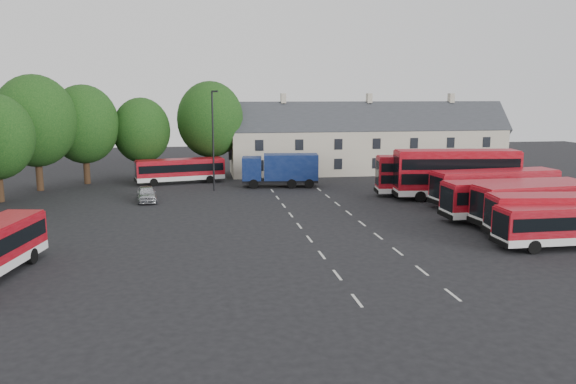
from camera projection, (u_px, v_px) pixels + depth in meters
name	position (u px, v px, depth m)	size (l,w,h in m)	color
ground	(304.00, 232.00, 41.17)	(140.00, 140.00, 0.00)	black
lane_markings	(331.00, 225.00, 43.50)	(5.15, 33.80, 0.01)	beige
treeline	(63.00, 128.00, 55.62)	(29.92, 32.59, 12.01)	black
terrace_houses	(368.00, 142.00, 71.85)	(35.70, 7.13, 10.06)	beige
bus_row_a	(571.00, 222.00, 36.76)	(10.02, 2.34, 2.83)	silver
bus_row_b	(572.00, 213.00, 38.56)	(11.60, 4.04, 3.21)	silver
bus_row_c	(548.00, 201.00, 42.41)	(12.01, 3.70, 3.34)	silver
bus_row_d	(514.00, 197.00, 44.62)	(11.42, 2.76, 3.22)	silver
bus_row_e	(495.00, 185.00, 50.21)	(11.81, 3.61, 3.29)	silver
bus_dd_south	(456.00, 172.00, 53.35)	(11.86, 3.97, 4.77)	silver
bus_dd_north	(426.00, 173.00, 55.22)	(9.97, 3.59, 4.00)	silver
bus_north	(180.00, 169.00, 63.25)	(10.03, 4.19, 2.77)	silver
box_truck	(281.00, 169.00, 60.87)	(8.39, 3.52, 3.56)	black
silver_car	(147.00, 194.00, 52.73)	(1.75, 4.34, 1.48)	#B0B2B8
lamppost	(213.00, 138.00, 57.72)	(0.71, 0.46, 10.34)	black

